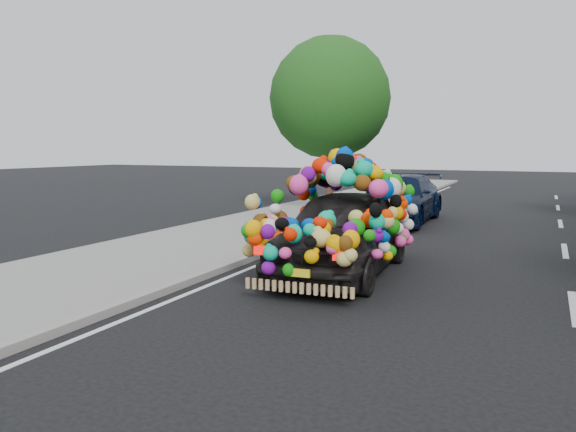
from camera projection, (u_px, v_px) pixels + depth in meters
The scene contains 7 objects.
ground at pixel (341, 283), 9.71m from camera, with size 100.00×100.00×0.00m, color black.
sidewalk at pixel (143, 259), 11.49m from camera, with size 4.00×60.00×0.12m, color gray.
kerb at pixel (225, 267), 10.68m from camera, with size 0.15×60.00×0.13m, color gray.
lane_markings at pixel (574, 308), 8.21m from camera, with size 6.00×50.00×0.01m, color silver, non-canonical shape.
tree_near_sidewalk at pixel (330, 98), 19.36m from camera, with size 4.20×4.20×6.13m.
plush_art_car at pixel (343, 212), 10.42m from camera, with size 2.48×4.91×2.21m.
navy_sedan at pixel (399, 199), 17.51m from camera, with size 2.08×5.10×1.48m, color black.
Camera 1 is at (3.13, -9.01, 2.35)m, focal length 35.00 mm.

